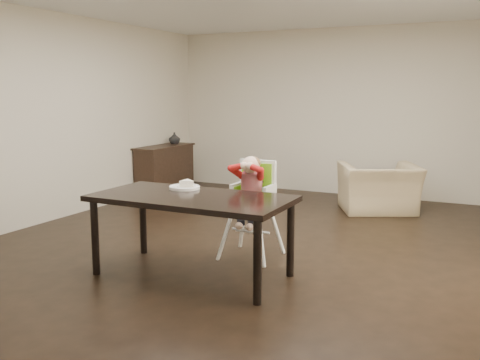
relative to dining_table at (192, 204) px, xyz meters
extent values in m
plane|color=black|center=(0.22, 1.03, -0.67)|extent=(7.00, 7.00, 0.00)
cube|color=beige|center=(0.22, 4.53, 0.68)|extent=(6.00, 0.02, 2.70)
cube|color=beige|center=(-2.78, 1.03, 0.68)|extent=(0.02, 7.00, 2.70)
cube|color=black|center=(0.00, 0.00, 0.05)|extent=(1.80, 0.90, 0.05)
cylinder|color=black|center=(-0.82, -0.37, -0.32)|extent=(0.07, 0.07, 0.70)
cylinder|color=black|center=(0.82, -0.37, -0.32)|extent=(0.07, 0.07, 0.70)
cylinder|color=black|center=(-0.82, 0.37, -0.32)|extent=(0.07, 0.07, 0.70)
cylinder|color=black|center=(0.82, 0.37, -0.32)|extent=(0.07, 0.07, 0.70)
cylinder|color=white|center=(0.05, 0.56, -0.39)|extent=(0.04, 0.04, 0.55)
cylinder|color=white|center=(0.45, 0.55, -0.39)|extent=(0.04, 0.04, 0.55)
cylinder|color=white|center=(0.06, 0.95, -0.39)|extent=(0.04, 0.04, 0.55)
cylinder|color=white|center=(0.45, 0.95, -0.39)|extent=(0.04, 0.04, 0.55)
cube|color=white|center=(0.25, 0.75, -0.12)|extent=(0.40, 0.36, 0.05)
cube|color=#67B617|center=(0.25, 0.75, -0.08)|extent=(0.32, 0.30, 0.03)
cube|color=white|center=(0.25, 0.91, 0.11)|extent=(0.40, 0.05, 0.41)
cube|color=#67B617|center=(0.25, 0.88, 0.10)|extent=(0.34, 0.02, 0.38)
cube|color=black|center=(0.19, 0.80, 0.10)|extent=(0.03, 0.18, 0.02)
cube|color=black|center=(0.32, 0.80, 0.10)|extent=(0.03, 0.18, 0.02)
cylinder|color=red|center=(0.25, 0.75, 0.07)|extent=(0.23, 0.23, 0.27)
sphere|color=beige|center=(0.25, 0.73, 0.28)|extent=(0.18, 0.18, 0.18)
ellipsoid|color=brown|center=(0.25, 0.76, 0.30)|extent=(0.18, 0.17, 0.14)
sphere|color=beige|center=(0.22, 0.64, 0.29)|extent=(0.08, 0.08, 0.08)
sphere|color=beige|center=(0.29, 0.64, 0.29)|extent=(0.08, 0.08, 0.08)
cylinder|color=white|center=(-0.24, 0.27, 0.09)|extent=(0.30, 0.30, 0.02)
torus|color=white|center=(-0.24, 0.27, 0.10)|extent=(0.30, 0.30, 0.01)
imported|color=tan|center=(0.99, 3.44, -0.22)|extent=(1.23, 1.06, 0.91)
cube|color=black|center=(-2.56, 3.37, -0.29)|extent=(0.40, 1.20, 0.76)
cube|color=black|center=(-2.56, 3.37, 0.10)|extent=(0.44, 1.26, 0.03)
imported|color=#99999E|center=(-2.56, 3.68, 0.22)|extent=(0.20, 0.21, 0.19)
camera|label=1|loc=(2.47, -4.07, 1.01)|focal=40.00mm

